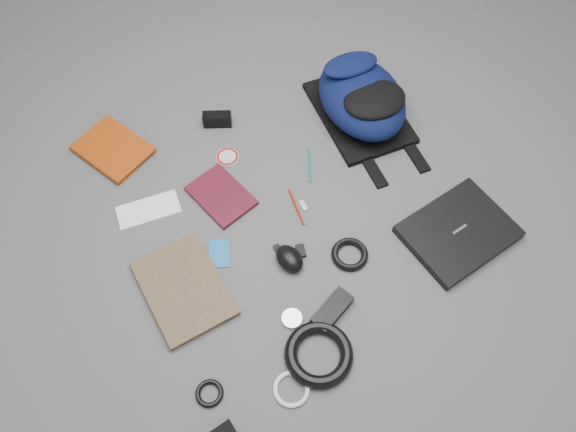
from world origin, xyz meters
name	(u,v)px	position (x,y,z in m)	size (l,w,h in m)	color
ground	(288,219)	(0.00, 0.00, 0.00)	(4.00, 4.00, 0.00)	#4F4F51
backpack	(362,98)	(0.40, 0.27, 0.09)	(0.28, 0.41, 0.17)	black
laptop	(458,232)	(0.44, -0.27, 0.02)	(0.31, 0.24, 0.03)	black
textbook_red	(93,166)	(-0.48, 0.45, 0.01)	(0.17, 0.23, 0.03)	#8F3008
comic_book	(149,307)	(-0.47, -0.09, 0.01)	(0.21, 0.29, 0.02)	#AD7E0C
envelope	(148,209)	(-0.37, 0.22, 0.00)	(0.19, 0.09, 0.00)	white
dvd_case	(221,196)	(-0.15, 0.16, 0.01)	(0.14, 0.20, 0.02)	#3D0B16
compact_camera	(217,119)	(-0.05, 0.44, 0.03)	(0.09, 0.03, 0.05)	black
sticker_disc	(227,157)	(-0.07, 0.30, 0.00)	(0.07, 0.07, 0.00)	silver
pen_teal	(309,165)	(0.15, 0.15, 0.00)	(0.01, 0.01, 0.13)	#0C7266
pen_red	(296,207)	(0.04, 0.03, 0.00)	(0.01, 0.01, 0.13)	#9A1E0B
id_badge	(220,253)	(-0.23, -0.02, 0.00)	(0.06, 0.10, 0.00)	#1769B2
usb_black	(279,253)	(-0.07, -0.09, 0.00)	(0.02, 0.05, 0.01)	black
usb_silver	(303,206)	(0.06, 0.02, 0.00)	(0.02, 0.04, 0.01)	#BABABD
key_fob	(301,251)	(-0.02, -0.12, 0.01)	(0.03, 0.04, 0.01)	black
mouse	(289,259)	(-0.06, -0.13, 0.03)	(0.07, 0.10, 0.05)	black
headphone_left	(214,298)	(-0.30, -0.14, 0.01)	(0.04, 0.04, 0.01)	silver
headphone_right	(292,319)	(-0.13, -0.29, 0.01)	(0.06, 0.06, 0.01)	silver
cable_coil	(350,254)	(0.11, -0.19, 0.01)	(0.11, 0.11, 0.02)	black
power_brick	(332,310)	(-0.02, -0.32, 0.02)	(0.13, 0.05, 0.03)	black
power_cord_coil	(319,354)	(-0.11, -0.42, 0.02)	(0.18, 0.18, 0.04)	black
earbud_coil	(209,393)	(-0.41, -0.38, 0.01)	(0.07, 0.07, 0.01)	black
white_cable_coil	(291,389)	(-0.22, -0.46, 0.01)	(0.10, 0.10, 0.01)	white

